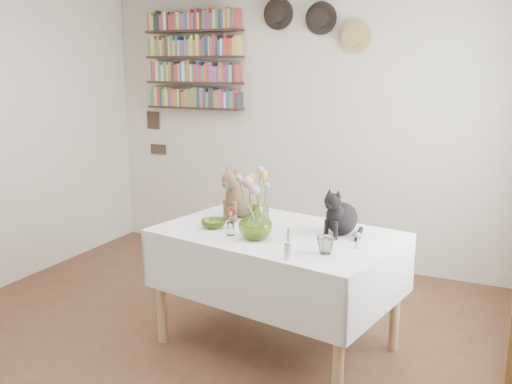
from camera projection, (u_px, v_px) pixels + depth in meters
The scene contains 14 objects.
room at pixel (165, 166), 3.22m from camera, with size 4.08×4.58×2.58m.
dining_table at pixel (277, 261), 3.63m from camera, with size 1.61×1.19×0.78m.
tabby_cat at pixel (245, 190), 3.92m from camera, with size 0.25×0.32×0.37m, color brown, non-canonical shape.
black_cat at pixel (342, 210), 3.51m from camera, with size 0.20×0.26×0.31m, color black, non-canonical shape.
flower_vase at pixel (255, 222), 3.42m from camera, with size 0.20×0.20×0.21m, color #93BA3B.
green_bowl at pixel (214, 224), 3.67m from camera, with size 0.16×0.16×0.05m, color #93BA3B.
drinking_glass at pixel (326, 245), 3.16m from camera, with size 0.10×0.10×0.10m, color white.
candlestick at pixel (288, 248), 3.08m from camera, with size 0.05×0.05×0.17m.
berry_jar at pixel (230, 221), 3.50m from camera, with size 0.05×0.05×0.20m.
porcelain_figurine at pixel (358, 242), 3.25m from camera, with size 0.05×0.05×0.09m.
flower_bouquet at pixel (256, 184), 3.38m from camera, with size 0.17×0.13×0.39m.
bookshelf_unit at pixel (194, 61), 5.45m from camera, with size 1.00×0.16×0.91m.
wall_hats at pixel (316, 22), 4.90m from camera, with size 0.98×0.09×0.48m.
wall_art_plaques at pixel (155, 132), 5.89m from camera, with size 0.21×0.02×0.44m.
Camera 1 is at (1.81, -2.65, 1.81)m, focal length 40.00 mm.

